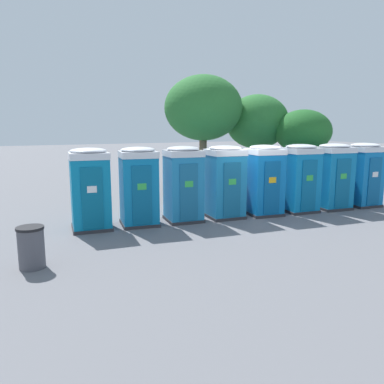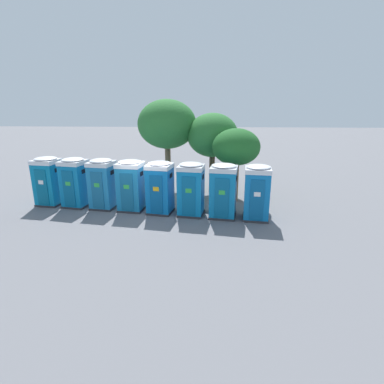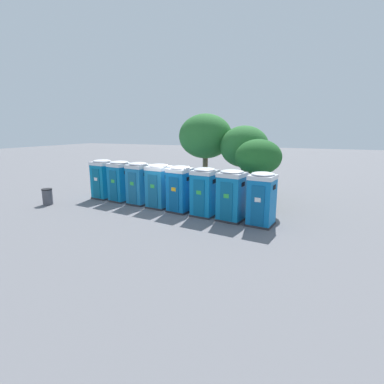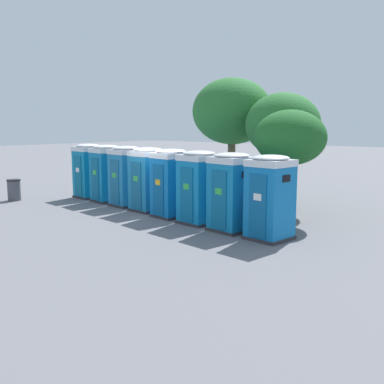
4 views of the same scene
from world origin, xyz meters
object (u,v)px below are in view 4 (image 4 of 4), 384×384
at_px(street_tree_0, 283,126).
at_px(street_tree_1, 232,112).
at_px(portapotty_3, 148,179).
at_px(street_tree_2, 290,139).
at_px(portapotty_0, 89,171).
at_px(portapotty_4, 171,183).
at_px(portapotty_6, 231,192).
at_px(portapotty_5, 199,187).
at_px(portapotty_2, 126,176).
at_px(trash_can, 14,190).
at_px(portapotty_7, 270,197).
at_px(portapotty_1, 107,173).

relative_size(street_tree_0, street_tree_1, 0.86).
distance_m(portapotty_3, street_tree_2, 5.77).
xyz_separation_m(street_tree_1, street_tree_2, (3.92, -2.15, -1.06)).
distance_m(portapotty_0, portapotty_4, 6.09).
relative_size(portapotty_6, street_tree_2, 0.65).
relative_size(portapotty_0, portapotty_5, 1.00).
distance_m(portapotty_2, trash_can, 5.55).
relative_size(portapotty_5, portapotty_6, 1.00).
xyz_separation_m(portapotty_7, trash_can, (-12.51, -1.19, -0.80)).
xyz_separation_m(portapotty_1, portapotty_2, (1.51, -0.20, 0.00)).
distance_m(portapotty_1, street_tree_2, 8.53).
xyz_separation_m(portapotty_7, street_tree_2, (-0.78, 2.68, 1.64)).
bearing_deg(street_tree_2, portapotty_7, -73.84).
bearing_deg(trash_can, portapotty_5, 9.52).
bearing_deg(portapotty_3, portapotty_7, -8.55).
relative_size(portapotty_7, street_tree_0, 0.54).
distance_m(portapotty_6, street_tree_0, 4.75).
bearing_deg(portapotty_0, street_tree_2, 6.71).
bearing_deg(portapotty_1, portapotty_0, 172.59).
relative_size(portapotty_3, portapotty_7, 1.00).
relative_size(portapotty_3, portapotty_6, 1.00).
distance_m(portapotty_5, street_tree_0, 4.65).
bearing_deg(street_tree_1, portapotty_7, -45.73).
bearing_deg(street_tree_2, portapotty_6, -106.47).
xyz_separation_m(street_tree_0, trash_can, (-10.50, -5.61, -2.90)).
bearing_deg(portapotty_5, portapotty_6, -7.92).
relative_size(portapotty_7, street_tree_2, 0.65).
distance_m(portapotty_4, portapotty_5, 1.52).
distance_m(portapotty_0, portapotty_5, 7.61).
bearing_deg(street_tree_0, street_tree_1, 171.60).
height_order(street_tree_1, street_tree_2, street_tree_1).
height_order(portapotty_6, street_tree_0, street_tree_0).
distance_m(portapotty_7, street_tree_0, 5.29).
xyz_separation_m(portapotty_2, street_tree_2, (6.75, 1.54, 1.64)).
height_order(portapotty_1, portapotty_3, same).
bearing_deg(portapotty_4, street_tree_0, 56.53).
relative_size(portapotty_5, street_tree_0, 0.54).
xyz_separation_m(portapotty_6, street_tree_0, (-0.49, 4.23, 2.10)).
bearing_deg(portapotty_6, portapotty_2, 171.10).
bearing_deg(portapotty_6, street_tree_2, 73.53).
height_order(portapotty_4, portapotty_7, same).
xyz_separation_m(portapotty_6, trash_can, (-10.99, -1.38, -0.80)).
distance_m(portapotty_0, street_tree_0, 9.26).
xyz_separation_m(portapotty_6, street_tree_2, (0.74, 2.49, 1.64)).
distance_m(portapotty_3, street_tree_0, 5.74).
height_order(portapotty_3, portapotty_5, same).
distance_m(portapotty_1, portapotty_2, 1.52).
bearing_deg(portapotty_6, portapotty_7, -7.14).
height_order(portapotty_7, street_tree_1, street_tree_1).
bearing_deg(street_tree_2, portapotty_0, -173.29).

